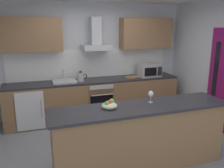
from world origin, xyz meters
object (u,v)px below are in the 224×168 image
Objects in this scene: refrigerator at (30,107)px; range_hood at (96,40)px; wine_glass at (151,94)px; sink at (64,81)px; oven at (98,98)px; kettle at (81,77)px; chopping_board at (133,77)px; fruit_bowl at (109,105)px; microwave at (149,70)px.

range_hood is at bearing 5.08° from refrigerator.
wine_glass is at bearing -83.17° from range_hood.
sink is 0.69× the size of range_hood.
sink is at bearing 179.16° from oven.
chopping_board is (1.24, 0.01, -0.09)m from kettle.
kettle is 2.02m from fruit_bowl.
microwave is 2.81× the size of wine_glass.
fruit_bowl is (-1.67, -2.03, -0.03)m from microwave.
range_hood reaches higher than wine_glass.
kettle is (-0.40, -0.03, 0.55)m from oven.
kettle reaches higher than oven.
wine_glass is at bearing -49.04° from refrigerator.
refrigerator is at bearing 130.96° from wine_glass.
fruit_bowl is at bearing -121.43° from chopping_board.
range_hood is (1.49, 0.13, 1.36)m from refrigerator.
microwave is at bearing -0.52° from refrigerator.
fruit_bowl is at bearing -129.51° from microwave.
wine_glass is at bearing -106.29° from chopping_board.
microwave reaches higher than chopping_board.
sink is (-0.75, 0.01, 0.47)m from oven.
range_hood reaches higher than fruit_bowl.
microwave is at bearing -1.10° from sink.
chopping_board is (1.24, 2.03, -0.11)m from fruit_bowl.
wine_glass reaches higher than fruit_bowl.
oven is 0.94× the size of refrigerator.
refrigerator is at bearing 178.37° from kettle.
oven is 0.68m from kettle.
chopping_board is at bearing 179.44° from microwave.
range_hood is 2.35m from fruit_bowl.
fruit_bowl is at bearing -62.08° from refrigerator.
oven is at bearing -0.84° from sink.
kettle is at bearing -179.54° from chopping_board.
refrigerator is (-1.49, -0.00, -0.03)m from oven.
chopping_board is at bearing 0.46° from kettle.
microwave reaches higher than sink.
wine_glass is (0.26, -2.01, 0.64)m from oven.
chopping_board is at bearing 73.71° from wine_glass.
kettle is at bearing -179.80° from microwave.
chopping_board is at bearing -10.36° from range_hood.
sink is 1.73× the size of kettle.
wine_glass is at bearing -71.63° from kettle.
wine_glass is (1.75, -2.01, 0.67)m from refrigerator.
refrigerator is at bearing -179.90° from oven.
refrigerator is at bearing 179.48° from microwave.
fruit_bowl is (-0.00, -2.02, 0.01)m from kettle.
refrigerator is 1.70× the size of microwave.
wine_glass reaches higher than oven.
wine_glass is 0.52× the size of chopping_board.
refrigerator is at bearing -174.92° from range_hood.
microwave is (1.27, -0.03, 0.59)m from oven.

